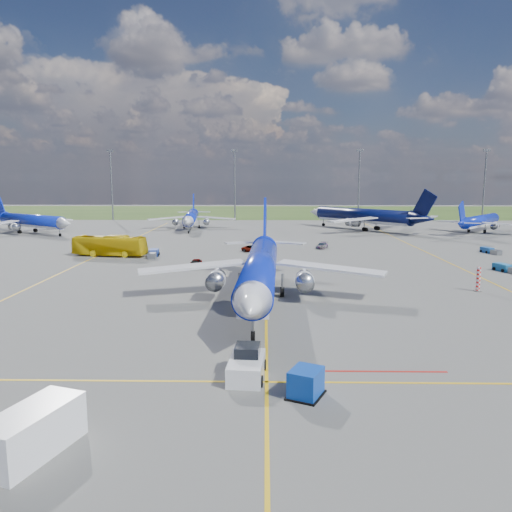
{
  "coord_description": "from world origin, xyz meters",
  "views": [
    {
      "loc": [
        -0.13,
        -52.29,
        13.83
      ],
      "look_at": [
        -1.27,
        9.86,
        4.0
      ],
      "focal_mm": 35.0,
      "sensor_mm": 36.0,
      "label": 1
    }
  ],
  "objects_px": {
    "bg_jet_nw": "(33,233)",
    "baggage_tug_e": "(490,251)",
    "bg_jet_n": "(362,230)",
    "baggage_tug_c": "(153,254)",
    "warning_post": "(478,279)",
    "baggage_tug_w": "(507,269)",
    "service_van": "(32,432)",
    "service_car_c": "(322,246)",
    "service_car_a": "(196,263)",
    "main_airliner": "(260,302)",
    "service_car_b": "(253,249)",
    "uld_container": "(306,383)",
    "bg_jet_nnw": "(191,229)",
    "pushback_tug": "(247,365)",
    "bg_jet_ne": "(479,232)",
    "apron_bus": "(110,246)"
  },
  "relations": [
    {
      "from": "apron_bus",
      "to": "service_car_b",
      "type": "distance_m",
      "value": 25.94
    },
    {
      "from": "uld_container",
      "to": "apron_bus",
      "type": "xyz_separation_m",
      "value": [
        -30.19,
        56.89,
        0.95
      ]
    },
    {
      "from": "bg_jet_nw",
      "to": "service_car_a",
      "type": "xyz_separation_m",
      "value": [
        47.29,
        -46.93,
        0.66
      ]
    },
    {
      "from": "baggage_tug_w",
      "to": "service_van",
      "type": "bearing_deg",
      "value": -154.73
    },
    {
      "from": "bg_jet_nnw",
      "to": "bg_jet_ne",
      "type": "relative_size",
      "value": 1.08
    },
    {
      "from": "service_car_c",
      "to": "baggage_tug_w",
      "type": "distance_m",
      "value": 34.53
    },
    {
      "from": "warning_post",
      "to": "service_car_a",
      "type": "xyz_separation_m",
      "value": [
        -36.89,
        15.55,
        -0.84
      ]
    },
    {
      "from": "bg_jet_n",
      "to": "baggage_tug_c",
      "type": "relative_size",
      "value": 7.56
    },
    {
      "from": "baggage_tug_c",
      "to": "uld_container",
      "type": "bearing_deg",
      "value": -74.0
    },
    {
      "from": "bg_jet_n",
      "to": "bg_jet_ne",
      "type": "xyz_separation_m",
      "value": [
        29.07,
        -4.26,
        0.0
      ]
    },
    {
      "from": "uld_container",
      "to": "pushback_tug",
      "type": "bearing_deg",
      "value": 166.51
    },
    {
      "from": "baggage_tug_w",
      "to": "main_airliner",
      "type": "bearing_deg",
      "value": -174.23
    },
    {
      "from": "bg_jet_nw",
      "to": "baggage_tug_c",
      "type": "height_order",
      "value": "bg_jet_nw"
    },
    {
      "from": "bg_jet_ne",
      "to": "baggage_tug_c",
      "type": "distance_m",
      "value": 85.64
    },
    {
      "from": "bg_jet_nnw",
      "to": "pushback_tug",
      "type": "bearing_deg",
      "value": -84.46
    },
    {
      "from": "uld_container",
      "to": "service_van",
      "type": "bearing_deg",
      "value": -128.96
    },
    {
      "from": "service_van",
      "to": "bg_jet_nnw",
      "type": "bearing_deg",
      "value": 112.77
    },
    {
      "from": "service_car_a",
      "to": "bg_jet_nnw",
      "type": "bearing_deg",
      "value": 102.66
    },
    {
      "from": "warning_post",
      "to": "baggage_tug_w",
      "type": "xyz_separation_m",
      "value": [
        9.61,
        12.66,
        -0.98
      ]
    },
    {
      "from": "bg_jet_n",
      "to": "baggage_tug_e",
      "type": "bearing_deg",
      "value": 68.92
    },
    {
      "from": "service_car_b",
      "to": "service_car_c",
      "type": "bearing_deg",
      "value": -54.87
    },
    {
      "from": "bg_jet_n",
      "to": "baggage_tug_e",
      "type": "xyz_separation_m",
      "value": [
        15.46,
        -41.15,
        0.47
      ]
    },
    {
      "from": "bg_jet_ne",
      "to": "main_airliner",
      "type": "xyz_separation_m",
      "value": [
        -55.55,
        -73.69,
        0.0
      ]
    },
    {
      "from": "baggage_tug_c",
      "to": "pushback_tug",
      "type": "bearing_deg",
      "value": -76.52
    },
    {
      "from": "uld_container",
      "to": "baggage_tug_c",
      "type": "height_order",
      "value": "uld_container"
    },
    {
      "from": "bg_jet_n",
      "to": "baggage_tug_c",
      "type": "distance_m",
      "value": 64.92
    },
    {
      "from": "service_van",
      "to": "baggage_tug_c",
      "type": "xyz_separation_m",
      "value": [
        -8.0,
        63.12,
        -0.63
      ]
    },
    {
      "from": "warning_post",
      "to": "bg_jet_n",
      "type": "distance_m",
      "value": 72.19
    },
    {
      "from": "warning_post",
      "to": "baggage_tug_w",
      "type": "height_order",
      "value": "warning_post"
    },
    {
      "from": "apron_bus",
      "to": "service_car_b",
      "type": "height_order",
      "value": "apron_bus"
    },
    {
      "from": "bg_jet_ne",
      "to": "main_airliner",
      "type": "distance_m",
      "value": 92.28
    },
    {
      "from": "pushback_tug",
      "to": "baggage_tug_w",
      "type": "distance_m",
      "value": 54.3
    },
    {
      "from": "bg_jet_n",
      "to": "baggage_tug_w",
      "type": "distance_m",
      "value": 60.32
    },
    {
      "from": "warning_post",
      "to": "bg_jet_ne",
      "type": "xyz_separation_m",
      "value": [
        28.84,
        67.92,
        -1.5
      ]
    },
    {
      "from": "warning_post",
      "to": "service_car_b",
      "type": "xyz_separation_m",
      "value": [
        -28.32,
        31.98,
        -0.89
      ]
    },
    {
      "from": "service_car_a",
      "to": "service_car_b",
      "type": "relative_size",
      "value": 0.89
    },
    {
      "from": "pushback_tug",
      "to": "baggage_tug_w",
      "type": "bearing_deg",
      "value": 51.19
    },
    {
      "from": "bg_jet_nw",
      "to": "baggage_tug_e",
      "type": "bearing_deg",
      "value": -73.55
    },
    {
      "from": "warning_post",
      "to": "bg_jet_nw",
      "type": "bearing_deg",
      "value": 143.42
    },
    {
      "from": "bg_jet_nnw",
      "to": "service_car_c",
      "type": "relative_size",
      "value": 8.5
    },
    {
      "from": "apron_bus",
      "to": "service_car_a",
      "type": "height_order",
      "value": "apron_bus"
    },
    {
      "from": "service_van",
      "to": "baggage_tug_w",
      "type": "height_order",
      "value": "service_van"
    },
    {
      "from": "baggage_tug_e",
      "to": "uld_container",
      "type": "bearing_deg",
      "value": -137.83
    },
    {
      "from": "service_van",
      "to": "uld_container",
      "type": "bearing_deg",
      "value": 44.58
    },
    {
      "from": "bg_jet_nnw",
      "to": "main_airliner",
      "type": "distance_m",
      "value": 81.86
    },
    {
      "from": "warning_post",
      "to": "main_airliner",
      "type": "height_order",
      "value": "main_airliner"
    },
    {
      "from": "apron_bus",
      "to": "baggage_tug_e",
      "type": "height_order",
      "value": "apron_bus"
    },
    {
      "from": "service_car_a",
      "to": "uld_container",
      "type": "bearing_deg",
      "value": -70.06
    },
    {
      "from": "baggage_tug_e",
      "to": "service_car_b",
      "type": "bearing_deg",
      "value": 163.26
    },
    {
      "from": "service_car_a",
      "to": "main_airliner",
      "type": "bearing_deg",
      "value": -60.85
    }
  ]
}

